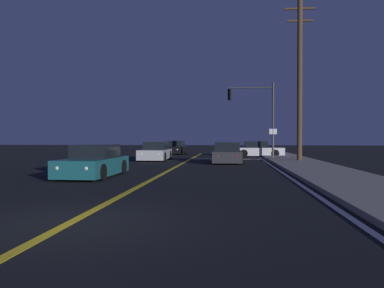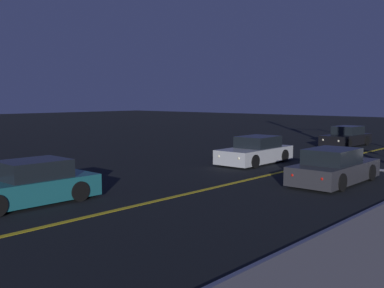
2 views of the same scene
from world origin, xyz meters
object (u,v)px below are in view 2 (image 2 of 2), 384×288
object	(u,v)px
car_far_approaching_black	(346,137)
car_lead_oncoming_teal	(28,185)
car_mid_block_silver	(256,152)
car_following_oncoming_charcoal	(334,168)

from	to	relation	value
car_far_approaching_black	car_lead_oncoming_teal	bearing A→B (deg)	92.00
car_mid_block_silver	car_following_oncoming_charcoal	bearing A→B (deg)	153.99
car_far_approaching_black	car_mid_block_silver	distance (m)	10.97
car_far_approaching_black	car_following_oncoming_charcoal	xyz separation A→B (m)	(5.28, -13.39, 0.00)
car_following_oncoming_charcoal	car_far_approaching_black	bearing A→B (deg)	111.07
car_lead_oncoming_teal	car_mid_block_silver	bearing A→B (deg)	-90.22
car_mid_block_silver	car_lead_oncoming_teal	bearing A→B (deg)	87.71
car_following_oncoming_charcoal	car_mid_block_silver	bearing A→B (deg)	154.69
car_following_oncoming_charcoal	car_mid_block_silver	xyz separation A→B (m)	(-5.22, 2.42, -0.00)
car_mid_block_silver	car_far_approaching_black	bearing A→B (deg)	-90.85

